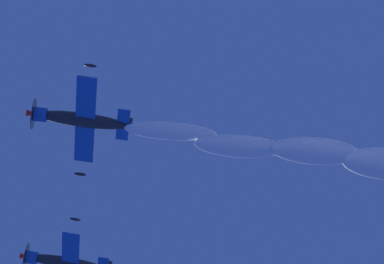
% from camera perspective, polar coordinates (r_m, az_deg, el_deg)
% --- Properties ---
extents(airplane_right_wingman, '(8.23, 7.79, 2.90)m').
position_cam_1_polar(airplane_right_wingman, '(62.67, -7.76, 0.86)').
color(airplane_right_wingman, '#232328').
extents(airplane_outer_left, '(8.23, 7.83, 3.19)m').
position_cam_1_polar(airplane_outer_left, '(73.23, -8.71, -8.89)').
color(airplane_outer_left, '#232328').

